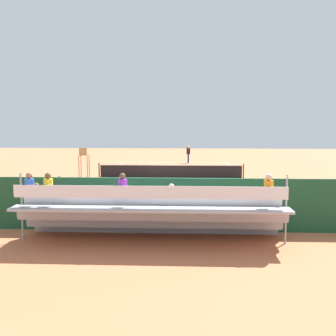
{
  "coord_description": "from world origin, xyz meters",
  "views": [
    {
      "loc": [
        -1.21,
        29.5,
        4.19
      ],
      "look_at": [
        0.0,
        4.0,
        1.2
      ],
      "focal_mm": 45.14,
      "sensor_mm": 36.0,
      "label": 1
    }
  ],
  "objects_px": {
    "umpire_chair": "(84,159)",
    "tennis_player": "(188,152)",
    "tennis_racket": "(180,163)",
    "bleacher_stand": "(147,213)",
    "tennis_net": "(171,171)",
    "tennis_ball_near": "(167,163)",
    "tennis_ball_far": "(195,165)",
    "line_judge": "(55,198)",
    "courtside_bench": "(199,212)",
    "equipment_bag": "(144,222)"
  },
  "relations": [
    {
      "from": "tennis_net",
      "to": "tennis_ball_far",
      "type": "distance_m",
      "value": 8.95
    },
    {
      "from": "umpire_chair",
      "to": "bleacher_stand",
      "type": "bearing_deg",
      "value": 111.34
    },
    {
      "from": "bleacher_stand",
      "to": "tennis_ball_near",
      "type": "relative_size",
      "value": 137.27
    },
    {
      "from": "bleacher_stand",
      "to": "tennis_player",
      "type": "height_order",
      "value": "bleacher_stand"
    },
    {
      "from": "tennis_net",
      "to": "tennis_player",
      "type": "distance_m",
      "value": 10.39
    },
    {
      "from": "tennis_racket",
      "to": "tennis_net",
      "type": "bearing_deg",
      "value": 87.34
    },
    {
      "from": "bleacher_stand",
      "to": "equipment_bag",
      "type": "relative_size",
      "value": 10.07
    },
    {
      "from": "courtside_bench",
      "to": "equipment_bag",
      "type": "relative_size",
      "value": 2.0
    },
    {
      "from": "tennis_ball_far",
      "to": "tennis_net",
      "type": "bearing_deg",
      "value": 77.8
    },
    {
      "from": "bleacher_stand",
      "to": "courtside_bench",
      "type": "bearing_deg",
      "value": -131.16
    },
    {
      "from": "tennis_player",
      "to": "tennis_racket",
      "type": "height_order",
      "value": "tennis_player"
    },
    {
      "from": "tennis_net",
      "to": "tennis_racket",
      "type": "bearing_deg",
      "value": -92.66
    },
    {
      "from": "equipment_bag",
      "to": "tennis_ball_far",
      "type": "relative_size",
      "value": 13.64
    },
    {
      "from": "umpire_chair",
      "to": "line_judge",
      "type": "bearing_deg",
      "value": 99.08
    },
    {
      "from": "tennis_net",
      "to": "umpire_chair",
      "type": "bearing_deg",
      "value": -0.57
    },
    {
      "from": "tennis_racket",
      "to": "tennis_ball_near",
      "type": "bearing_deg",
      "value": 28.92
    },
    {
      "from": "umpire_chair",
      "to": "tennis_racket",
      "type": "bearing_deg",
      "value": -122.64
    },
    {
      "from": "umpire_chair",
      "to": "equipment_bag",
      "type": "bearing_deg",
      "value": 112.97
    },
    {
      "from": "courtside_bench",
      "to": "tennis_racket",
      "type": "distance_m",
      "value": 23.81
    },
    {
      "from": "umpire_chair",
      "to": "tennis_ball_near",
      "type": "distance_m",
      "value": 11.22
    },
    {
      "from": "equipment_bag",
      "to": "bleacher_stand",
      "type": "bearing_deg",
      "value": 99.36
    },
    {
      "from": "tennis_racket",
      "to": "line_judge",
      "type": "bearing_deg",
      "value": 78.98
    },
    {
      "from": "umpire_chair",
      "to": "tennis_ball_near",
      "type": "relative_size",
      "value": 32.42
    },
    {
      "from": "equipment_bag",
      "to": "tennis_racket",
      "type": "height_order",
      "value": "equipment_bag"
    },
    {
      "from": "tennis_net",
      "to": "line_judge",
      "type": "bearing_deg",
      "value": 72.57
    },
    {
      "from": "tennis_net",
      "to": "tennis_player",
      "type": "height_order",
      "value": "tennis_player"
    },
    {
      "from": "umpire_chair",
      "to": "tennis_player",
      "type": "relative_size",
      "value": 1.11
    },
    {
      "from": "tennis_racket",
      "to": "tennis_ball_near",
      "type": "height_order",
      "value": "tennis_ball_near"
    },
    {
      "from": "tennis_player",
      "to": "tennis_racket",
      "type": "xyz_separation_m",
      "value": [
        0.76,
        -0.2,
        -1.0
      ]
    },
    {
      "from": "bleacher_stand",
      "to": "tennis_ball_far",
      "type": "bearing_deg",
      "value": -94.88
    },
    {
      "from": "courtside_bench",
      "to": "tennis_ball_near",
      "type": "height_order",
      "value": "courtside_bench"
    },
    {
      "from": "bleacher_stand",
      "to": "tennis_ball_near",
      "type": "bearing_deg",
      "value": -88.61
    },
    {
      "from": "umpire_chair",
      "to": "line_judge",
      "type": "height_order",
      "value": "umpire_chair"
    },
    {
      "from": "umpire_chair",
      "to": "tennis_ball_near",
      "type": "xyz_separation_m",
      "value": [
        -5.42,
        -9.74,
        -1.28
      ]
    },
    {
      "from": "equipment_bag",
      "to": "tennis_ball_near",
      "type": "height_order",
      "value": "equipment_bag"
    },
    {
      "from": "tennis_player",
      "to": "courtside_bench",
      "type": "bearing_deg",
      "value": 91.03
    },
    {
      "from": "courtside_bench",
      "to": "tennis_player",
      "type": "xyz_separation_m",
      "value": [
        0.43,
        -23.58,
        0.46
      ]
    },
    {
      "from": "tennis_ball_near",
      "to": "equipment_bag",
      "type": "bearing_deg",
      "value": 90.7
    },
    {
      "from": "tennis_racket",
      "to": "equipment_bag",
      "type": "bearing_deg",
      "value": 87.65
    },
    {
      "from": "equipment_bag",
      "to": "tennis_ball_far",
      "type": "bearing_deg",
      "value": -96.14
    },
    {
      "from": "tennis_player",
      "to": "line_judge",
      "type": "xyz_separation_m",
      "value": [
        5.35,
        23.37,
        0.0
      ]
    },
    {
      "from": "tennis_racket",
      "to": "line_judge",
      "type": "relative_size",
      "value": 0.3
    },
    {
      "from": "tennis_player",
      "to": "tennis_ball_near",
      "type": "height_order",
      "value": "tennis_player"
    },
    {
      "from": "tennis_net",
      "to": "equipment_bag",
      "type": "xyz_separation_m",
      "value": [
        0.49,
        13.4,
        -0.32
      ]
    },
    {
      "from": "tennis_player",
      "to": "tennis_racket",
      "type": "distance_m",
      "value": 1.27
    },
    {
      "from": "courtside_bench",
      "to": "tennis_player",
      "type": "bearing_deg",
      "value": -88.97
    },
    {
      "from": "tennis_net",
      "to": "equipment_bag",
      "type": "height_order",
      "value": "tennis_net"
    },
    {
      "from": "tennis_ball_near",
      "to": "line_judge",
      "type": "xyz_separation_m",
      "value": [
        3.32,
        22.87,
        0.98
      ]
    },
    {
      "from": "courtside_bench",
      "to": "equipment_bag",
      "type": "xyz_separation_m",
      "value": [
        2.17,
        0.13,
        -0.38
      ]
    },
    {
      "from": "tennis_ball_near",
      "to": "tennis_ball_far",
      "type": "relative_size",
      "value": 1.0
    }
  ]
}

